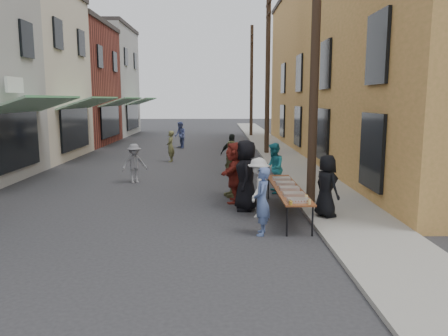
{
  "coord_description": "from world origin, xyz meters",
  "views": [
    {
      "loc": [
        1.59,
        -9.53,
        3.1
      ],
      "look_at": [
        1.73,
        1.81,
        1.3
      ],
      "focal_mm": 35.0,
      "sensor_mm": 36.0,
      "label": 1
    }
  ],
  "objects_px": {
    "serving_table": "(287,189)",
    "server": "(327,186)",
    "utility_pole_near": "(315,48)",
    "utility_pole_far": "(251,82)",
    "guest_front_c": "(273,168)",
    "utility_pole_mid": "(268,73)",
    "catering_tray_sausage": "(298,200)",
    "guest_front_a": "(246,175)"
  },
  "relations": [
    {
      "from": "utility_pole_near",
      "to": "guest_front_a",
      "type": "relative_size",
      "value": 4.55
    },
    {
      "from": "utility_pole_far",
      "to": "serving_table",
      "type": "xyz_separation_m",
      "value": [
        -0.87,
        -25.09,
        -3.79
      ]
    },
    {
      "from": "utility_pole_far",
      "to": "guest_front_a",
      "type": "distance_m",
      "value": 24.89
    },
    {
      "from": "server",
      "to": "serving_table",
      "type": "bearing_deg",
      "value": 35.8
    },
    {
      "from": "utility_pole_far",
      "to": "guest_front_c",
      "type": "height_order",
      "value": "utility_pole_far"
    },
    {
      "from": "utility_pole_mid",
      "to": "utility_pole_near",
      "type": "bearing_deg",
      "value": -90.0
    },
    {
      "from": "utility_pole_near",
      "to": "serving_table",
      "type": "xyz_separation_m",
      "value": [
        -0.87,
        -1.09,
        -3.79
      ]
    },
    {
      "from": "serving_table",
      "to": "catering_tray_sausage",
      "type": "distance_m",
      "value": 1.65
    },
    {
      "from": "utility_pole_near",
      "to": "guest_front_c",
      "type": "bearing_deg",
      "value": 118.26
    },
    {
      "from": "catering_tray_sausage",
      "to": "guest_front_c",
      "type": "bearing_deg",
      "value": 90.39
    },
    {
      "from": "utility_pole_near",
      "to": "serving_table",
      "type": "distance_m",
      "value": 4.04
    },
    {
      "from": "utility_pole_near",
      "to": "guest_front_a",
      "type": "bearing_deg",
      "value": -163.98
    },
    {
      "from": "utility_pole_mid",
      "to": "serving_table",
      "type": "bearing_deg",
      "value": -93.8
    },
    {
      "from": "serving_table",
      "to": "guest_front_c",
      "type": "bearing_deg",
      "value": 90.63
    },
    {
      "from": "serving_table",
      "to": "server",
      "type": "height_order",
      "value": "server"
    },
    {
      "from": "catering_tray_sausage",
      "to": "guest_front_a",
      "type": "xyz_separation_m",
      "value": [
        -1.08,
        2.18,
        0.2
      ]
    },
    {
      "from": "utility_pole_mid",
      "to": "guest_front_c",
      "type": "height_order",
      "value": "utility_pole_mid"
    },
    {
      "from": "catering_tray_sausage",
      "to": "guest_front_a",
      "type": "distance_m",
      "value": 2.44
    },
    {
      "from": "serving_table",
      "to": "server",
      "type": "relative_size",
      "value": 2.5
    },
    {
      "from": "utility_pole_far",
      "to": "guest_front_c",
      "type": "distance_m",
      "value": 22.64
    },
    {
      "from": "guest_front_a",
      "to": "server",
      "type": "bearing_deg",
      "value": 61.6
    },
    {
      "from": "catering_tray_sausage",
      "to": "guest_front_a",
      "type": "relative_size",
      "value": 0.25
    },
    {
      "from": "catering_tray_sausage",
      "to": "utility_pole_near",
      "type": "bearing_deg",
      "value": 72.38
    },
    {
      "from": "utility_pole_far",
      "to": "guest_front_a",
      "type": "relative_size",
      "value": 4.55
    },
    {
      "from": "guest_front_a",
      "to": "utility_pole_far",
      "type": "bearing_deg",
      "value": 175.05
    },
    {
      "from": "utility_pole_mid",
      "to": "guest_front_c",
      "type": "relative_size",
      "value": 5.37
    },
    {
      "from": "utility_pole_mid",
      "to": "serving_table",
      "type": "distance_m",
      "value": 13.65
    },
    {
      "from": "guest_front_c",
      "to": "guest_front_a",
      "type": "bearing_deg",
      "value": -20.96
    },
    {
      "from": "server",
      "to": "guest_front_c",
      "type": "bearing_deg",
      "value": -7.98
    },
    {
      "from": "utility_pole_far",
      "to": "utility_pole_mid",
      "type": "bearing_deg",
      "value": -90.0
    },
    {
      "from": "utility_pole_near",
      "to": "utility_pole_far",
      "type": "bearing_deg",
      "value": 90.0
    },
    {
      "from": "utility_pole_far",
      "to": "server",
      "type": "bearing_deg",
      "value": -89.89
    },
    {
      "from": "guest_front_c",
      "to": "serving_table",
      "type": "bearing_deg",
      "value": 4.82
    },
    {
      "from": "guest_front_c",
      "to": "server",
      "type": "relative_size",
      "value": 1.05
    },
    {
      "from": "utility_pole_mid",
      "to": "guest_front_c",
      "type": "bearing_deg",
      "value": -94.98
    },
    {
      "from": "utility_pole_mid",
      "to": "utility_pole_far",
      "type": "bearing_deg",
      "value": 90.0
    },
    {
      "from": "server",
      "to": "utility_pole_far",
      "type": "bearing_deg",
      "value": -23.94
    },
    {
      "from": "utility_pole_mid",
      "to": "serving_table",
      "type": "height_order",
      "value": "utility_pole_mid"
    },
    {
      "from": "catering_tray_sausage",
      "to": "guest_front_a",
      "type": "height_order",
      "value": "guest_front_a"
    },
    {
      "from": "utility_pole_far",
      "to": "guest_front_c",
      "type": "relative_size",
      "value": 5.37
    },
    {
      "from": "utility_pole_far",
      "to": "utility_pole_near",
      "type": "bearing_deg",
      "value": -90.0
    },
    {
      "from": "utility_pole_mid",
      "to": "utility_pole_far",
      "type": "xyz_separation_m",
      "value": [
        0.0,
        12.0,
        0.0
      ]
    }
  ]
}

